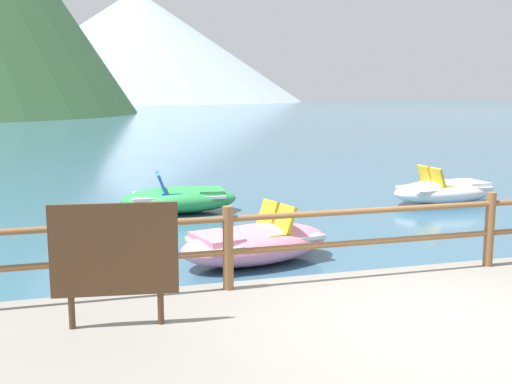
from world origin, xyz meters
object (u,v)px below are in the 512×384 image
at_px(sign_board, 114,252).
at_px(pedal_boat_0, 179,199).
at_px(pedal_boat_1, 445,191).
at_px(pedal_boat_2, 255,243).

distance_m(sign_board, pedal_boat_0, 7.58).
xyz_separation_m(sign_board, pedal_boat_1, (7.87, 6.70, -0.84)).
bearing_deg(pedal_boat_2, pedal_boat_1, 32.63).
bearing_deg(pedal_boat_1, sign_board, -139.62).
height_order(sign_board, pedal_boat_0, sign_board).
relative_size(pedal_boat_0, pedal_boat_2, 0.96).
xyz_separation_m(pedal_boat_0, pedal_boat_1, (6.12, -0.63, -0.00)).
height_order(sign_board, pedal_boat_1, sign_board).
xyz_separation_m(pedal_boat_1, pedal_boat_2, (-5.62, -3.60, 0.01)).
relative_size(sign_board, pedal_boat_1, 0.45).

